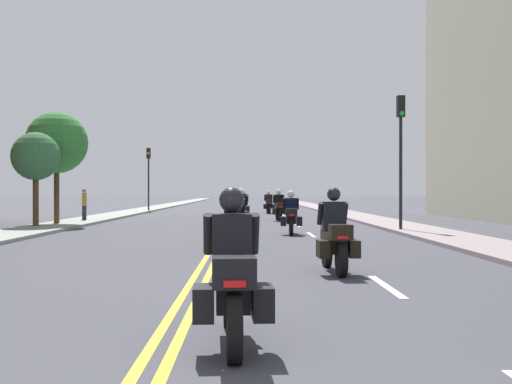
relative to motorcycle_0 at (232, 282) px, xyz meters
The scene contains 19 objects.
ground_plane 43.89m from the motorcycle_0, 90.89° to the left, with size 264.00×264.00×0.00m, color #3E3F47.
sidewalk_left 44.61m from the motorcycle_0, 100.36° to the left, with size 2.26×144.00×0.12m, color gray.
sidewalk_right 44.39m from the motorcycle_0, 81.38° to the left, with size 2.26×144.00×0.12m, color gray.
centreline_yellow_inner 43.90m from the motorcycle_0, 91.05° to the left, with size 0.12×132.00×0.01m, color yellow.
centreline_yellow_outer 43.89m from the motorcycle_0, 90.74° to the left, with size 0.12×132.00×0.01m, color yellow.
lane_dashes_white 25.01m from the motorcycle_0, 84.45° to the left, with size 0.14×56.40×0.01m.
motorcycle_0 is the anchor object (origin of this frame).
motorcycle_1 5.85m from the motorcycle_0, 71.92° to the left, with size 0.78×2.09×1.62m.
motorcycle_2 10.52m from the motorcycle_0, 91.03° to the left, with size 0.77×2.17×1.64m.
motorcycle_3 16.18m from the motorcycle_0, 83.89° to the left, with size 0.78×2.14×1.57m.
motorcycle_4 20.75m from the motorcycle_0, 90.32° to the left, with size 0.77×2.21×1.66m.
motorcycle_5 26.20m from the motorcycle_0, 86.06° to the left, with size 0.78×2.28×1.64m.
motorcycle_6 31.27m from the motorcycle_0, 90.14° to the left, with size 0.77×2.12×1.64m.
motorcycle_7 36.69m from the motorcycle_0, 87.47° to the left, with size 0.78×2.16×1.59m.
traffic_light_near 18.35m from the motorcycle_0, 70.94° to the left, with size 0.28×0.38×5.14m.
traffic_light_far 41.66m from the motorcycle_0, 100.10° to the left, with size 0.28×0.38×4.79m.
pedestrian_0 26.28m from the motorcycle_0, 107.68° to the left, with size 0.29×0.50×1.70m.
street_tree_0 23.52m from the motorcycle_0, 111.02° to the left, with size 2.75×2.75×5.09m.
street_tree_1 21.71m from the motorcycle_0, 113.56° to the left, with size 2.00×2.00×4.00m.
Camera 1 is at (0.84, -2.18, 1.56)m, focal length 43.97 mm.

